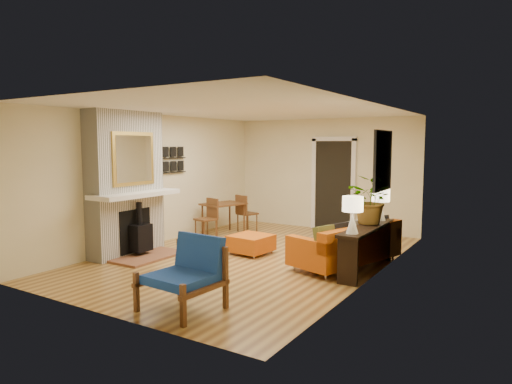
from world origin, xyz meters
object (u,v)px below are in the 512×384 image
sofa (350,246)px  houseplant (372,200)px  lamp_near (353,210)px  blue_chair (188,269)px  console_table (367,235)px  ottoman (251,243)px  lamp_far (381,200)px  dining_table (225,209)px

sofa → houseplant: size_ratio=2.71×
sofa → lamp_near: bearing=-67.8°
blue_chair → console_table: blue_chair is taller
ottoman → lamp_far: size_ratio=1.36×
sofa → blue_chair: blue_chair is taller
lamp_near → ottoman: bearing=161.9°
lamp_near → sofa: bearing=112.2°
dining_table → console_table: dining_table is taller
sofa → console_table: bearing=-25.2°
houseplant → dining_table: bearing=164.0°
console_table → houseplant: bearing=92.6°
houseplant → console_table: bearing=-87.4°
console_table → lamp_near: size_ratio=3.43×
console_table → lamp_far: (0.00, 0.67, 0.49)m
ottoman → blue_chair: blue_chair is taller
lamp_near → houseplant: 0.91m
ottoman → dining_table: 1.95m
lamp_far → console_table: bearing=-90.0°
console_table → houseplant: 0.59m
sofa → houseplant: (0.34, 0.05, 0.78)m
sofa → ottoman: bearing=-175.8°
sofa → dining_table: size_ratio=1.33×
lamp_near → lamp_far: same height
dining_table → houseplant: houseplant is taller
sofa → ottoman: 1.86m
sofa → lamp_far: size_ratio=3.98×
blue_chair → dining_table: 4.60m
blue_chair → houseplant: size_ratio=1.14×
blue_chair → lamp_near: (1.35, 2.03, 0.59)m
blue_chair → lamp_far: (1.35, 3.39, 0.59)m
lamp_far → sofa: bearing=-124.6°
dining_table → houseplant: size_ratio=2.04×
blue_chair → houseplant: 3.29m
sofa → console_table: size_ratio=1.16×
ottoman → lamp_near: (2.19, -0.71, 0.86)m
ottoman → console_table: size_ratio=0.40×
lamp_near → lamp_far: bearing=90.0°
ottoman → console_table: 2.22m
sofa → lamp_near: lamp_near is taller
ottoman → lamp_near: size_ratio=1.36×
blue_chair → console_table: size_ratio=0.49×
blue_chair → ottoman: bearing=107.0°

